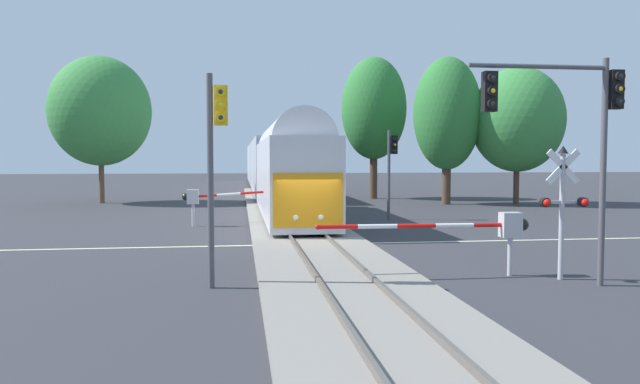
# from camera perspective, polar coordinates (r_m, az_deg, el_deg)

# --- Properties ---
(ground_plane) EXTENTS (220.00, 220.00, 0.00)m
(ground_plane) POSITION_cam_1_polar(r_m,az_deg,el_deg) (23.23, -1.01, -5.01)
(ground_plane) COLOR #333338
(road_centre_stripe) EXTENTS (44.00, 0.20, 0.01)m
(road_centre_stripe) POSITION_cam_1_polar(r_m,az_deg,el_deg) (23.23, -1.01, -5.00)
(road_centre_stripe) COLOR beige
(road_centre_stripe) RESTS_ON ground
(railway_track) EXTENTS (4.40, 80.00, 0.32)m
(railway_track) POSITION_cam_1_polar(r_m,az_deg,el_deg) (23.22, -1.01, -4.77)
(railway_track) COLOR gray
(railway_track) RESTS_ON ground
(commuter_train) EXTENTS (3.04, 66.07, 5.16)m
(commuter_train) POSITION_cam_1_polar(r_m,az_deg,el_deg) (54.31, -4.85, 2.60)
(commuter_train) COLOR silver
(commuter_train) RESTS_ON railway_track
(crossing_gate_near) EXTENTS (6.10, 0.40, 1.80)m
(crossing_gate_near) POSITION_cam_1_polar(r_m,az_deg,el_deg) (17.51, 15.57, -3.25)
(crossing_gate_near) COLOR #B7B7BC
(crossing_gate_near) RESTS_ON ground
(crossing_signal_mast) EXTENTS (1.36, 0.44, 3.68)m
(crossing_signal_mast) POSITION_cam_1_polar(r_m,az_deg,el_deg) (17.59, 22.11, -0.53)
(crossing_signal_mast) COLOR #B2B2B7
(crossing_signal_mast) RESTS_ON ground
(crossing_gate_far) EXTENTS (6.37, 0.40, 1.87)m
(crossing_gate_far) POSITION_cam_1_polar(r_m,az_deg,el_deg) (29.80, -10.53, -0.46)
(crossing_gate_far) COLOR #B7B7BC
(crossing_gate_far) RESTS_ON ground
(traffic_signal_near_right) EXTENTS (4.12, 0.38, 5.89)m
(traffic_signal_near_right) POSITION_cam_1_polar(r_m,az_deg,el_deg) (16.63, 22.59, 6.78)
(traffic_signal_near_right) COLOR #4C4C51
(traffic_signal_near_right) RESTS_ON ground
(traffic_signal_median) EXTENTS (0.53, 0.38, 5.47)m
(traffic_signal_median) POSITION_cam_1_polar(r_m,az_deg,el_deg) (15.43, -9.92, 4.42)
(traffic_signal_median) COLOR #4C4C51
(traffic_signal_median) RESTS_ON ground
(traffic_signal_far_side) EXTENTS (0.53, 0.38, 4.85)m
(traffic_signal_far_side) POSITION_cam_1_polar(r_m,az_deg,el_deg) (32.52, 6.83, 3.08)
(traffic_signal_far_side) COLOR #4C4C51
(traffic_signal_far_side) RESTS_ON ground
(elm_centre_background) EXTENTS (5.31, 5.31, 11.57)m
(elm_centre_background) POSITION_cam_1_polar(r_m,az_deg,el_deg) (49.57, 5.15, 7.90)
(elm_centre_background) COLOR #4C3828
(elm_centre_background) RESTS_ON ground
(pine_left_background) EXTENTS (7.35, 7.35, 10.82)m
(pine_left_background) POSITION_cam_1_polar(r_m,az_deg,el_deg) (47.28, -20.19, 7.24)
(pine_left_background) COLOR brown
(pine_left_background) RESTS_ON ground
(oak_far_right) EXTENTS (4.82, 4.82, 10.57)m
(oak_far_right) POSITION_cam_1_polar(r_m,az_deg,el_deg) (44.22, 12.00, 7.28)
(oak_far_right) COLOR #4C3828
(oak_far_right) RESTS_ON ground
(maple_right_background) EXTENTS (6.57, 6.57, 9.84)m
(maple_right_background) POSITION_cam_1_polar(r_m,az_deg,el_deg) (45.31, 18.28, 6.56)
(maple_right_background) COLOR #4C3828
(maple_right_background) RESTS_ON ground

